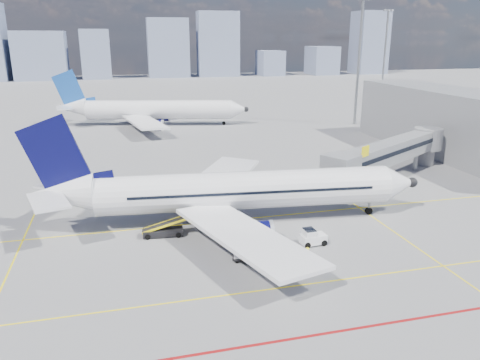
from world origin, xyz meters
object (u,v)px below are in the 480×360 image
at_px(second_aircraft, 151,110).
at_px(baggage_tug, 312,237).
at_px(belt_loader, 164,230).
at_px(cargo_dolly, 254,249).
at_px(main_aircraft, 229,192).
at_px(ramp_worker, 307,258).

relative_size(second_aircraft, baggage_tug, 17.39).
xyz_separation_m(baggage_tug, belt_loader, (-12.55, 5.27, -0.18)).
bearing_deg(cargo_dolly, second_aircraft, 113.24).
bearing_deg(main_aircraft, belt_loader, -158.43).
distance_m(baggage_tug, ramp_worker, 4.51).
bearing_deg(cargo_dolly, baggage_tug, 35.75).
relative_size(main_aircraft, belt_loader, 7.26).
bearing_deg(baggage_tug, main_aircraft, 126.29).
distance_m(main_aircraft, baggage_tug, 9.56).
relative_size(main_aircraft, cargo_dolly, 10.38).
bearing_deg(second_aircraft, baggage_tug, -68.26).
bearing_deg(main_aircraft, ramp_worker, -64.97).
xyz_separation_m(second_aircraft, ramp_worker, (7.34, -68.32, -2.32)).
distance_m(second_aircraft, cargo_dolly, 66.10).
bearing_deg(baggage_tug, second_aircraft, 95.01).
bearing_deg(main_aircraft, baggage_tug, -44.24).
xyz_separation_m(main_aircraft, baggage_tug, (5.89, -7.11, -2.48)).
relative_size(baggage_tug, cargo_dolly, 0.62).
height_order(second_aircraft, ramp_worker, second_aircraft).
bearing_deg(belt_loader, second_aircraft, 92.51).
distance_m(main_aircraft, ramp_worker, 11.97).
bearing_deg(second_aircraft, cargo_dolly, -73.51).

